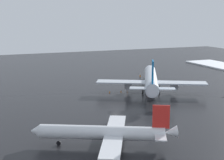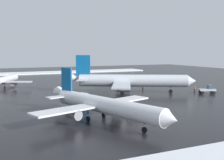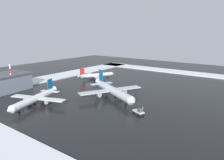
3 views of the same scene
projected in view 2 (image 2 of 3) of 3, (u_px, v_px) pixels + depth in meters
name	position (u px, v px, depth m)	size (l,w,h in m)	color
ground_plane	(84.00, 88.00, 91.43)	(240.00, 240.00, 0.00)	black
snow_bank_left	(44.00, 73.00, 152.10)	(14.00, 116.00, 0.53)	white
airplane_distant_tail	(130.00, 81.00, 81.28)	(29.15, 34.20, 11.00)	silver
airplane_far_rear	(2.00, 81.00, 92.22)	(23.38, 19.91, 7.48)	silver
airplane_parked_portside	(103.00, 105.00, 48.74)	(29.09, 24.53, 8.89)	white
pushback_tug	(208.00, 89.00, 80.03)	(3.84, 5.10, 2.50)	silver
ground_crew_near_tug	(143.00, 87.00, 88.29)	(0.36, 0.36, 1.71)	black
ground_crew_mid_apron	(195.00, 89.00, 83.75)	(0.36, 0.36, 1.71)	black
traffic_cone_near_nose	(124.00, 87.00, 93.37)	(0.36, 0.36, 0.55)	orange
traffic_cone_mid_line	(127.00, 88.00, 90.16)	(0.36, 0.36, 0.55)	orange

